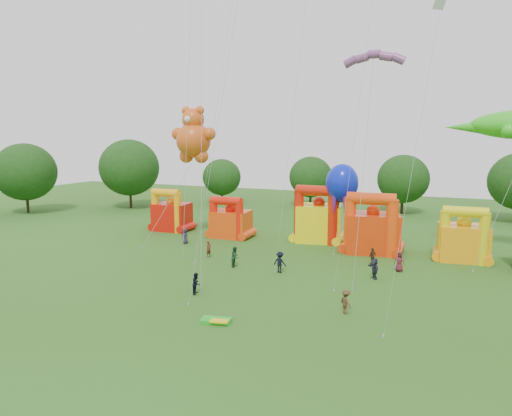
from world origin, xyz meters
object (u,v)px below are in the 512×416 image
at_px(bouncy_castle_0, 171,214).
at_px(spectator_4, 372,256).
at_px(octopus_kite, 341,192).
at_px(spectator_0, 185,236).
at_px(gecko_kite, 511,181).
at_px(bouncy_castle_2, 318,220).
at_px(teddy_bear_kite, 177,180).

distance_m(bouncy_castle_0, spectator_4, 28.23).
height_order(octopus_kite, spectator_0, octopus_kite).
relative_size(gecko_kite, spectator_0, 8.48).
xyz_separation_m(bouncy_castle_0, gecko_kite, (39.38, -0.81, 5.91)).
distance_m(spectator_0, spectator_4, 21.59).
bearing_deg(spectator_0, bouncy_castle_0, 131.61).
bearing_deg(spectator_4, gecko_kite, 147.43).
height_order(bouncy_castle_2, teddy_bear_kite, teddy_bear_kite).
bearing_deg(octopus_kite, gecko_kite, -2.68).
bearing_deg(bouncy_castle_2, teddy_bear_kite, -157.31).
bearing_deg(bouncy_castle_0, octopus_kite, -0.07).
height_order(bouncy_castle_2, spectator_0, bouncy_castle_2).
distance_m(bouncy_castle_0, teddy_bear_kite, 8.66).
bearing_deg(gecko_kite, bouncy_castle_2, 174.28).
distance_m(octopus_kite, spectator_0, 18.73).
xyz_separation_m(spectator_0, spectator_4, (21.58, -0.51, -0.07)).
height_order(bouncy_castle_0, bouncy_castle_2, bouncy_castle_2).
xyz_separation_m(bouncy_castle_0, spectator_4, (27.42, -6.55, -1.35)).
relative_size(bouncy_castle_2, octopus_kite, 0.72).
bearing_deg(bouncy_castle_0, teddy_bear_kite, -49.47).
height_order(teddy_bear_kite, gecko_kite, teddy_bear_kite).
bearing_deg(octopus_kite, spectator_0, -160.46).
relative_size(teddy_bear_kite, spectator_4, 9.67).
xyz_separation_m(bouncy_castle_2, spectator_0, (-14.00, -7.19, -1.70)).
height_order(bouncy_castle_0, gecko_kite, gecko_kite).
bearing_deg(bouncy_castle_2, bouncy_castle_0, -176.67).
xyz_separation_m(teddy_bear_kite, spectator_4, (22.92, -1.29, -6.55)).
xyz_separation_m(bouncy_castle_0, bouncy_castle_2, (19.84, 1.15, 0.41)).
xyz_separation_m(gecko_kite, spectator_0, (-33.54, -5.23, -7.20)).
distance_m(bouncy_castle_2, teddy_bear_kite, 17.30).
bearing_deg(spectator_4, bouncy_castle_0, -71.64).
distance_m(octopus_kite, spectator_4, 9.62).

